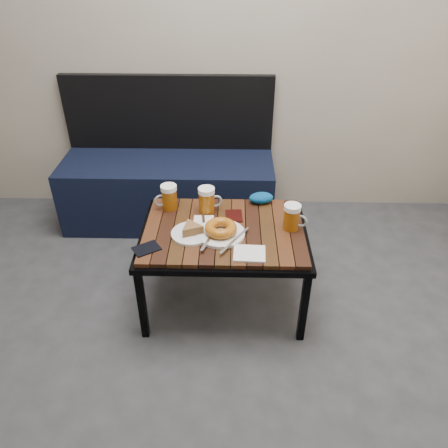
{
  "coord_description": "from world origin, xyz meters",
  "views": [
    {
      "loc": [
        0.28,
        -0.86,
        1.71
      ],
      "look_at": [
        0.24,
        0.94,
        0.5
      ],
      "focal_mm": 35.0,
      "sensor_mm": 36.0,
      "label": 1
    }
  ],
  "objects_px": {
    "knit_pouch": "(261,198)",
    "plate_bagel": "(221,230)",
    "cafe_table": "(224,236)",
    "passport_burgundy": "(234,216)",
    "beer_mug_centre": "(207,200)",
    "beer_mug_left": "(169,197)",
    "bench": "(169,184)",
    "passport_navy": "(146,249)",
    "plate_pie": "(192,231)",
    "beer_mug_right": "(292,217)"
  },
  "relations": [
    {
      "from": "passport_navy",
      "to": "passport_burgundy",
      "type": "height_order",
      "value": "same"
    },
    {
      "from": "passport_navy",
      "to": "beer_mug_centre",
      "type": "bearing_deg",
      "value": 108.38
    },
    {
      "from": "bench",
      "to": "beer_mug_left",
      "type": "bearing_deg",
      "value": -81.13
    },
    {
      "from": "plate_pie",
      "to": "passport_burgundy",
      "type": "distance_m",
      "value": 0.27
    },
    {
      "from": "plate_pie",
      "to": "passport_navy",
      "type": "height_order",
      "value": "plate_pie"
    },
    {
      "from": "bench",
      "to": "beer_mug_centre",
      "type": "bearing_deg",
      "value": -65.35
    },
    {
      "from": "beer_mug_right",
      "to": "plate_bagel",
      "type": "xyz_separation_m",
      "value": [
        -0.35,
        -0.07,
        -0.04
      ]
    },
    {
      "from": "beer_mug_left",
      "to": "passport_burgundy",
      "type": "xyz_separation_m",
      "value": [
        0.35,
        -0.07,
        -0.07
      ]
    },
    {
      "from": "knit_pouch",
      "to": "passport_burgundy",
      "type": "bearing_deg",
      "value": -135.47
    },
    {
      "from": "bench",
      "to": "passport_navy",
      "type": "distance_m",
      "value": 1.02
    },
    {
      "from": "bench",
      "to": "beer_mug_centre",
      "type": "height_order",
      "value": "bench"
    },
    {
      "from": "bench",
      "to": "cafe_table",
      "type": "xyz_separation_m",
      "value": [
        0.4,
        -0.83,
        0.16
      ]
    },
    {
      "from": "beer_mug_centre",
      "to": "beer_mug_right",
      "type": "bearing_deg",
      "value": -32.69
    },
    {
      "from": "beer_mug_centre",
      "to": "knit_pouch",
      "type": "height_order",
      "value": "beer_mug_centre"
    },
    {
      "from": "plate_pie",
      "to": "passport_navy",
      "type": "bearing_deg",
      "value": -148.85
    },
    {
      "from": "bench",
      "to": "beer_mug_left",
      "type": "xyz_separation_m",
      "value": [
        0.1,
        -0.64,
        0.27
      ]
    },
    {
      "from": "beer_mug_left",
      "to": "knit_pouch",
      "type": "xyz_separation_m",
      "value": [
        0.49,
        0.07,
        -0.04
      ]
    },
    {
      "from": "beer_mug_centre",
      "to": "cafe_table",
      "type": "bearing_deg",
      "value": -73.83
    },
    {
      "from": "beer_mug_right",
      "to": "plate_pie",
      "type": "distance_m",
      "value": 0.5
    },
    {
      "from": "beer_mug_left",
      "to": "plate_pie",
      "type": "distance_m",
      "value": 0.29
    },
    {
      "from": "beer_mug_left",
      "to": "passport_burgundy",
      "type": "distance_m",
      "value": 0.36
    },
    {
      "from": "cafe_table",
      "to": "knit_pouch",
      "type": "xyz_separation_m",
      "value": [
        0.2,
        0.26,
        0.07
      ]
    },
    {
      "from": "bench",
      "to": "plate_bagel",
      "type": "height_order",
      "value": "bench"
    },
    {
      "from": "plate_bagel",
      "to": "passport_navy",
      "type": "xyz_separation_m",
      "value": [
        -0.35,
        -0.12,
        -0.02
      ]
    },
    {
      "from": "bench",
      "to": "beer_mug_centre",
      "type": "xyz_separation_m",
      "value": [
        0.3,
        -0.66,
        0.27
      ]
    },
    {
      "from": "cafe_table",
      "to": "beer_mug_left",
      "type": "relative_size",
      "value": 6.14
    },
    {
      "from": "beer_mug_centre",
      "to": "passport_burgundy",
      "type": "bearing_deg",
      "value": -31.88
    },
    {
      "from": "knit_pouch",
      "to": "beer_mug_centre",
      "type": "bearing_deg",
      "value": -161.28
    },
    {
      "from": "plate_pie",
      "to": "knit_pouch",
      "type": "height_order",
      "value": "same"
    },
    {
      "from": "plate_bagel",
      "to": "plate_pie",
      "type": "bearing_deg",
      "value": -179.8
    },
    {
      "from": "passport_navy",
      "to": "knit_pouch",
      "type": "xyz_separation_m",
      "value": [
        0.56,
        0.44,
        0.03
      ]
    },
    {
      "from": "plate_bagel",
      "to": "passport_burgundy",
      "type": "relative_size",
      "value": 2.49
    },
    {
      "from": "beer_mug_centre",
      "to": "passport_burgundy",
      "type": "distance_m",
      "value": 0.16
    },
    {
      "from": "knit_pouch",
      "to": "plate_bagel",
      "type": "bearing_deg",
      "value": -123.81
    },
    {
      "from": "beer_mug_centre",
      "to": "beer_mug_right",
      "type": "distance_m",
      "value": 0.45
    },
    {
      "from": "beer_mug_left",
      "to": "beer_mug_right",
      "type": "bearing_deg",
      "value": 145.33
    },
    {
      "from": "cafe_table",
      "to": "beer_mug_centre",
      "type": "relative_size",
      "value": 6.03
    },
    {
      "from": "plate_pie",
      "to": "knit_pouch",
      "type": "distance_m",
      "value": 0.47
    },
    {
      "from": "beer_mug_left",
      "to": "beer_mug_right",
      "type": "height_order",
      "value": "beer_mug_left"
    },
    {
      "from": "cafe_table",
      "to": "beer_mug_right",
      "type": "height_order",
      "value": "beer_mug_right"
    },
    {
      "from": "plate_pie",
      "to": "beer_mug_right",
      "type": "bearing_deg",
      "value": 7.86
    },
    {
      "from": "cafe_table",
      "to": "knit_pouch",
      "type": "height_order",
      "value": "knit_pouch"
    },
    {
      "from": "cafe_table",
      "to": "passport_burgundy",
      "type": "xyz_separation_m",
      "value": [
        0.05,
        0.12,
        0.05
      ]
    },
    {
      "from": "cafe_table",
      "to": "beer_mug_centre",
      "type": "distance_m",
      "value": 0.22
    },
    {
      "from": "plate_bagel",
      "to": "passport_burgundy",
      "type": "height_order",
      "value": "plate_bagel"
    },
    {
      "from": "beer_mug_left",
      "to": "bench",
      "type": "bearing_deg",
      "value": -100.31
    },
    {
      "from": "passport_navy",
      "to": "passport_burgundy",
      "type": "bearing_deg",
      "value": 92.18
    },
    {
      "from": "passport_navy",
      "to": "knit_pouch",
      "type": "distance_m",
      "value": 0.71
    },
    {
      "from": "beer_mug_left",
      "to": "passport_burgundy",
      "type": "bearing_deg",
      "value": 148.86
    },
    {
      "from": "beer_mug_left",
      "to": "beer_mug_right",
      "type": "relative_size",
      "value": 1.02
    }
  ]
}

